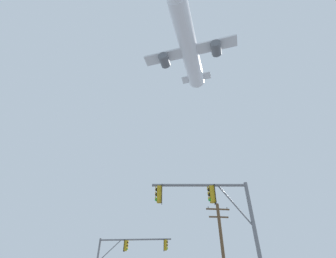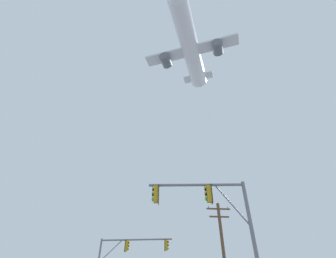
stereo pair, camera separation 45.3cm
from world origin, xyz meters
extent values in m
cylinder|color=slate|center=(5.05, 7.99, 3.39)|extent=(0.20, 0.20, 6.77)
cylinder|color=slate|center=(2.42, 8.29, 6.62)|extent=(5.28, 0.76, 0.15)
cylinder|color=slate|center=(4.26, 8.08, 5.51)|extent=(1.65, 0.27, 2.27)
cube|color=gold|center=(0.21, 8.55, 6.10)|extent=(0.30, 0.35, 0.90)
cylinder|color=gold|center=(0.21, 8.55, 6.61)|extent=(0.05, 0.05, 0.12)
cube|color=black|center=(0.35, 8.53, 6.10)|extent=(0.08, 0.46, 1.04)
sphere|color=black|center=(0.06, 8.57, 6.37)|extent=(0.20, 0.20, 0.20)
cylinder|color=gold|center=(0.00, 8.57, 6.43)|extent=(0.06, 0.21, 0.21)
sphere|color=black|center=(0.06, 8.57, 6.09)|extent=(0.20, 0.20, 0.20)
cylinder|color=gold|center=(0.00, 8.57, 6.15)|extent=(0.06, 0.21, 0.21)
sphere|color=green|center=(0.06, 8.57, 5.81)|extent=(0.20, 0.20, 0.20)
cylinder|color=gold|center=(0.00, 8.57, 5.87)|extent=(0.06, 0.21, 0.21)
cube|color=gold|center=(3.10, 8.21, 6.10)|extent=(0.30, 0.35, 0.90)
cylinder|color=gold|center=(3.10, 8.21, 6.61)|extent=(0.05, 0.05, 0.12)
cube|color=black|center=(3.24, 8.20, 6.10)|extent=(0.08, 0.46, 1.04)
sphere|color=black|center=(2.96, 8.23, 6.37)|extent=(0.20, 0.20, 0.20)
cylinder|color=gold|center=(2.89, 8.24, 6.43)|extent=(0.06, 0.21, 0.21)
sphere|color=black|center=(2.96, 8.23, 6.09)|extent=(0.20, 0.20, 0.20)
cylinder|color=gold|center=(2.89, 8.24, 6.15)|extent=(0.06, 0.21, 0.21)
sphere|color=green|center=(2.96, 8.23, 5.81)|extent=(0.20, 0.20, 0.20)
cylinder|color=gold|center=(2.89, 8.24, 5.87)|extent=(0.06, 0.21, 0.21)
cylinder|color=slate|center=(-1.05, 20.95, 5.81)|extent=(6.87, 1.50, 0.15)
cylinder|color=slate|center=(-3.45, 21.42, 4.84)|extent=(2.12, 0.49, 1.99)
cube|color=gold|center=(1.82, 20.38, 5.28)|extent=(0.32, 0.36, 0.90)
cylinder|color=gold|center=(1.82, 20.38, 5.79)|extent=(0.05, 0.05, 0.12)
cube|color=black|center=(1.69, 20.41, 5.28)|extent=(0.11, 0.46, 1.04)
sphere|color=black|center=(1.97, 20.35, 5.55)|extent=(0.20, 0.20, 0.20)
cylinder|color=gold|center=(2.03, 20.34, 5.61)|extent=(0.08, 0.21, 0.21)
sphere|color=black|center=(1.97, 20.35, 5.27)|extent=(0.20, 0.20, 0.20)
cylinder|color=gold|center=(2.03, 20.34, 5.33)|extent=(0.08, 0.21, 0.21)
sphere|color=green|center=(1.97, 20.35, 4.99)|extent=(0.20, 0.20, 0.20)
cylinder|color=gold|center=(2.03, 20.34, 5.05)|extent=(0.08, 0.21, 0.21)
cube|color=gold|center=(-1.94, 21.12, 5.28)|extent=(0.32, 0.36, 0.90)
cylinder|color=gold|center=(-1.94, 21.12, 5.79)|extent=(0.05, 0.05, 0.12)
cube|color=black|center=(-2.08, 21.15, 5.28)|extent=(0.11, 0.46, 1.04)
sphere|color=black|center=(-1.80, 21.10, 5.55)|extent=(0.20, 0.20, 0.20)
cylinder|color=gold|center=(-1.73, 21.08, 5.61)|extent=(0.08, 0.21, 0.21)
sphere|color=black|center=(-1.80, 21.10, 5.27)|extent=(0.20, 0.20, 0.20)
cylinder|color=gold|center=(-1.73, 21.08, 5.33)|extent=(0.08, 0.21, 0.21)
sphere|color=green|center=(-1.80, 21.10, 4.99)|extent=(0.20, 0.20, 0.20)
cylinder|color=gold|center=(-1.73, 21.08, 5.05)|extent=(0.08, 0.21, 0.21)
cylinder|color=brown|center=(6.37, 17.30, 4.22)|extent=(0.28, 0.28, 8.43)
cube|color=brown|center=(6.37, 17.30, 7.93)|extent=(2.20, 0.12, 0.12)
cube|color=brown|center=(6.37, 17.30, 7.23)|extent=(1.80, 0.12, 0.12)
cylinder|color=gray|center=(5.47, 17.30, 8.05)|extent=(0.10, 0.10, 0.18)
cylinder|color=gray|center=(7.27, 17.30, 8.05)|extent=(0.10, 0.10, 0.18)
cylinder|color=white|center=(7.98, 29.23, 48.60)|extent=(12.61, 22.90, 4.10)
cone|color=white|center=(12.83, 40.96, 48.60)|extent=(4.20, 3.70, 3.49)
cube|color=silver|center=(8.22, 29.82, 47.99)|extent=(21.22, 10.93, 0.46)
cylinder|color=#595B60|center=(13.86, 27.49, 46.76)|extent=(3.31, 3.73, 2.31)
cylinder|color=#595B60|center=(2.58, 32.15, 46.76)|extent=(3.31, 3.73, 2.31)
cube|color=#0C5933|center=(11.80, 38.47, 50.91)|extent=(1.66, 3.44, 4.87)
cube|color=silver|center=(11.90, 38.71, 48.99)|extent=(7.99, 5.07, 0.26)
camera|label=1|loc=(-0.79, -4.08, 1.72)|focal=25.02mm
camera|label=2|loc=(-0.34, -4.13, 1.72)|focal=25.02mm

